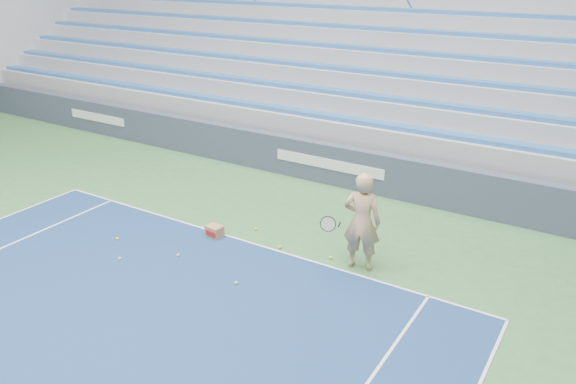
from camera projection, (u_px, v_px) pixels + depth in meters
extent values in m
cube|color=white|center=(244.00, 240.00, 12.10)|extent=(10.97, 0.05, 0.00)
cube|color=#394157|center=(331.00, 164.00, 15.03)|extent=(30.00, 0.30, 1.10)
cube|color=white|center=(97.00, 118.00, 19.28)|extent=(2.60, 0.02, 0.28)
cube|color=white|center=(328.00, 164.00, 14.89)|extent=(3.20, 0.02, 0.28)
cube|color=#97999F|center=(395.00, 125.00, 18.60)|extent=(30.00, 8.50, 1.10)
cube|color=#97999F|center=(397.00, 101.00, 18.29)|extent=(30.00, 8.50, 0.50)
cube|color=#3064AE|center=(344.00, 118.00, 15.14)|extent=(29.60, 0.42, 0.11)
cube|color=#97999F|center=(403.00, 84.00, 18.43)|extent=(30.00, 7.65, 0.50)
cube|color=#3064AE|center=(358.00, 94.00, 15.61)|extent=(29.60, 0.42, 0.11)
cube|color=#97999F|center=(409.00, 66.00, 18.58)|extent=(30.00, 6.80, 0.50)
cube|color=#3064AE|center=(372.00, 71.00, 16.09)|extent=(29.60, 0.42, 0.11)
cube|color=#97999F|center=(415.00, 49.00, 18.72)|extent=(30.00, 5.95, 0.50)
cube|color=#3064AE|center=(385.00, 50.00, 16.56)|extent=(29.60, 0.42, 0.11)
cube|color=#97999F|center=(420.00, 33.00, 18.86)|extent=(30.00, 5.10, 0.50)
cube|color=#3064AE|center=(397.00, 30.00, 17.04)|extent=(29.60, 0.42, 0.11)
cube|color=#97999F|center=(426.00, 16.00, 19.00)|extent=(30.00, 4.25, 0.50)
cube|color=#3064AE|center=(408.00, 10.00, 17.51)|extent=(29.60, 0.42, 0.11)
cube|color=#97999F|center=(432.00, 0.00, 19.14)|extent=(30.00, 3.40, 0.50)
cube|color=#97999F|center=(80.00, 22.00, 25.04)|extent=(0.30, 8.80, 6.10)
cube|color=#97999F|center=(447.00, 17.00, 20.98)|extent=(31.00, 0.40, 7.30)
imported|color=tan|center=(362.00, 222.00, 10.69)|extent=(0.81, 0.61, 1.99)
cylinder|color=black|center=(339.00, 224.00, 10.69)|extent=(0.12, 0.27, 0.08)
cylinder|color=beige|center=(328.00, 224.00, 10.48)|extent=(0.29, 0.16, 0.28)
torus|color=black|center=(328.00, 224.00, 10.48)|extent=(0.31, 0.18, 0.30)
cube|color=#9F704D|center=(215.00, 231.00, 12.24)|extent=(0.37, 0.29, 0.26)
cube|color=#B21E19|center=(211.00, 234.00, 12.14)|extent=(0.28, 0.04, 0.12)
sphere|color=#CEE72F|center=(256.00, 229.00, 12.57)|extent=(0.07, 0.07, 0.07)
sphere|color=#CEE72F|center=(331.00, 258.00, 11.36)|extent=(0.07, 0.07, 0.07)
sphere|color=#CEE72F|center=(118.00, 239.00, 12.13)|extent=(0.07, 0.07, 0.07)
sphere|color=#CEE72F|center=(178.00, 255.00, 11.45)|extent=(0.07, 0.07, 0.07)
sphere|color=#CEE72F|center=(120.00, 259.00, 11.32)|extent=(0.07, 0.07, 0.07)
sphere|color=#CEE72F|center=(236.00, 283.00, 10.47)|extent=(0.07, 0.07, 0.07)
sphere|color=#CEE72F|center=(280.00, 247.00, 11.78)|extent=(0.07, 0.07, 0.07)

